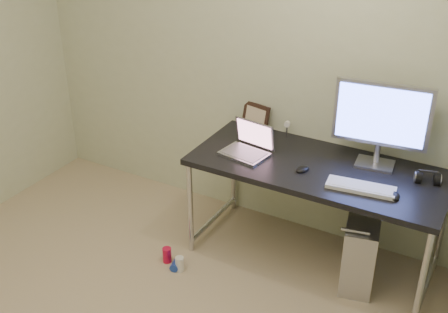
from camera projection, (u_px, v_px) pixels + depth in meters
wall_back at (244, 58)px, 3.98m from camera, size 3.50×0.02×2.50m
desk at (317, 176)px, 3.66m from camera, size 1.65×0.72×0.75m
tower_computer at (360, 249)px, 3.67m from camera, size 0.30×0.50×0.51m
cable_a at (371, 201)px, 3.90m from camera, size 0.01×0.16×0.69m
cable_b at (383, 208)px, 3.85m from camera, size 0.02×0.11×0.71m
can_red at (167, 255)px, 3.91m from camera, size 0.08×0.08×0.11m
can_white at (180, 264)px, 3.83m from camera, size 0.08×0.08×0.11m
can_blue at (176, 264)px, 3.87m from camera, size 0.08×0.12×0.06m
laptop at (248, 146)px, 3.76m from camera, size 0.34×0.29×0.21m
monitor at (382, 118)px, 3.48m from camera, size 0.60×0.20×0.56m
keyboard at (361, 187)px, 3.36m from camera, size 0.42×0.18×0.02m
mouse_right at (394, 195)px, 3.27m from camera, size 0.09×0.12×0.04m
mouse_left at (302, 168)px, 3.56m from camera, size 0.09×0.12×0.04m
headphones at (428, 178)px, 3.43m from camera, size 0.16×0.10×0.10m
picture_frame at (256, 116)px, 4.10m from camera, size 0.24×0.11×0.18m
webcam at (287, 126)px, 3.95m from camera, size 0.04×0.04×0.12m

